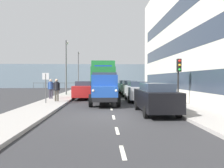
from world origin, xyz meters
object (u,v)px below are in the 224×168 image
car_white_kerbside_2 (129,88)px  car_red_oppositeside_0 (84,90)px  car_black_kerbside_near (155,98)px  street_sign (46,82)px  car_teal_kerbside_3 (124,86)px  lamp_post_promenade (66,62)px  lamp_post_far (78,67)px  truck_vintage_blue (105,89)px  pedestrian_couple_a (51,87)px  pedestrian_by_lamp (57,88)px  car_silver_kerbside_1 (137,91)px  lorry_cargo_green (103,78)px  traffic_light_near (179,71)px

car_white_kerbside_2 → car_red_oppositeside_0: bearing=35.4°
car_black_kerbside_near → car_red_oppositeside_0: same height
car_white_kerbside_2 → street_sign: 10.65m
car_teal_kerbside_3 → lamp_post_promenade: lamp_post_promenade is taller
car_teal_kerbside_3 → lamp_post_far: (7.14, -6.33, 3.04)m
truck_vintage_blue → street_sign: 4.43m
car_black_kerbside_near → street_sign: street_sign is taller
car_red_oppositeside_0 → lamp_post_far: bearing=-81.2°
street_sign → car_teal_kerbside_3: bearing=-118.9°
truck_vintage_blue → pedestrian_couple_a: (4.88, -3.38, 0.02)m
car_white_kerbside_2 → lamp_post_promenade: lamp_post_promenade is taller
car_red_oppositeside_0 → lamp_post_promenade: bearing=-59.0°
truck_vintage_blue → street_sign: bearing=-0.0°
lamp_post_far → car_white_kerbside_2: bearing=121.5°
car_black_kerbside_near → pedestrian_by_lamp: pedestrian_by_lamp is taller
car_silver_kerbside_1 → pedestrian_by_lamp: pedestrian_by_lamp is taller
lorry_cargo_green → car_red_oppositeside_0: (1.86, 3.59, -1.18)m
car_silver_kerbside_1 → car_teal_kerbside_3: size_ratio=0.93×
car_teal_kerbside_3 → pedestrian_couple_a: 12.43m
lamp_post_promenade → street_sign: lamp_post_promenade is taller
car_silver_kerbside_1 → street_sign: street_sign is taller
lorry_cargo_green → lamp_post_promenade: lamp_post_promenade is taller
car_white_kerbside_2 → lamp_post_far: bearing=-58.5°
pedestrian_couple_a → lamp_post_promenade: lamp_post_promenade is taller
lorry_cargo_green → car_black_kerbside_near: size_ratio=1.85×
street_sign → lorry_cargo_green: bearing=-118.4°
truck_vintage_blue → car_silver_kerbside_1: (-2.84, -2.14, -0.28)m
car_red_oppositeside_0 → pedestrian_by_lamp: size_ratio=2.31×
car_teal_kerbside_3 → pedestrian_couple_a: bearing=51.6°
truck_vintage_blue → car_black_kerbside_near: size_ratio=1.27×
car_red_oppositeside_0 → pedestrian_by_lamp: (1.88, 3.22, 0.32)m
lorry_cargo_green → car_silver_kerbside_1: lorry_cargo_green is taller
car_red_oppositeside_0 → lamp_post_far: size_ratio=0.66×
car_teal_kerbside_3 → traffic_light_near: bearing=99.2°
pedestrian_couple_a → lamp_post_promenade: bearing=-96.2°
lamp_post_promenade → lamp_post_far: size_ratio=0.98×
car_silver_kerbside_1 → lamp_post_promenade: lamp_post_promenade is taller
pedestrian_couple_a → street_sign: (-0.48, 3.38, 0.49)m
truck_vintage_blue → car_black_kerbside_near: (-2.84, 4.14, -0.28)m
pedestrian_by_lamp → traffic_light_near: 9.46m
car_teal_kerbside_3 → car_black_kerbside_near: bearing=90.0°
car_silver_kerbside_1 → pedestrian_couple_a: 7.82m
car_white_kerbside_2 → pedestrian_by_lamp: (6.69, 6.64, 0.32)m
car_black_kerbside_near → pedestrian_by_lamp: bearing=-38.2°
car_white_kerbside_2 → traffic_light_near: bearing=104.4°
car_black_kerbside_near → lamp_post_far: lamp_post_far is taller
truck_vintage_blue → lorry_cargo_green: bearing=-89.2°
pedestrian_by_lamp → street_sign: 1.34m
car_red_oppositeside_0 → traffic_light_near: bearing=141.3°
car_red_oppositeside_0 → lamp_post_promenade: size_ratio=0.67×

